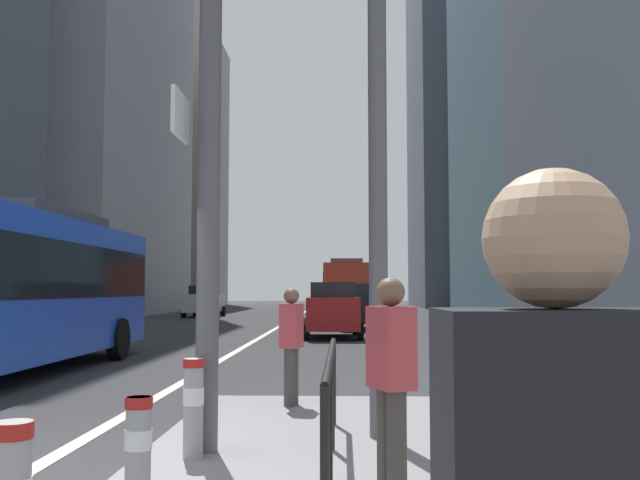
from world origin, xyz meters
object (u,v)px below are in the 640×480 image
pedestrian_far (291,341)px  traffic_signal_gantry (14,47)px  pedestrian_walking (391,375)px  car_receding_near (358,306)px  bollard_back (193,403)px  bollard_right (138,446)px  car_oncoming_mid (204,301)px  city_bus_red_distant (346,288)px  car_receding_far (332,309)px  city_bus_red_receding (346,287)px

pedestrian_far → traffic_signal_gantry: bearing=-133.7°
pedestrian_walking → pedestrian_far: (-1.05, 4.10, -0.04)m
car_receding_near → pedestrian_far: 20.82m
bollard_back → bollard_right: bearing=-92.6°
car_oncoming_mid → pedestrian_walking: bearing=-76.8°
car_oncoming_mid → bollard_back: size_ratio=4.77×
bollard_back → car_receding_near: bearing=85.2°
bollard_back → city_bus_red_distant: bearing=88.3°
city_bus_red_distant → car_receding_far: 37.43m
traffic_signal_gantry → car_oncoming_mid: bearing=98.3°
bollard_right → car_oncoming_mid: bearing=100.5°
city_bus_red_distant → pedestrian_far: (-0.98, -52.93, -0.83)m
car_receding_near → pedestrian_walking: size_ratio=2.55×
traffic_signal_gantry → bollard_right: bearing=-43.9°
car_receding_near → bollard_back: (-2.00, -23.73, -0.34)m
city_bus_red_receding → car_receding_far: (-0.56, -16.90, -0.85)m
traffic_signal_gantry → bollard_right: (1.83, -1.76, -3.52)m
car_receding_near → pedestrian_far: bearing=-93.6°
bollard_right → city_bus_red_receding: bearing=87.5°
city_bus_red_distant → bollard_right: city_bus_red_distant is taller
car_receding_near → city_bus_red_receding: bearing=92.2°
city_bus_red_receding → car_receding_far: bearing=-91.9°
city_bus_red_distant → pedestrian_walking: size_ratio=6.85×
traffic_signal_gantry → pedestrian_walking: 4.95m
city_bus_red_distant → bollard_back: 55.91m
city_bus_red_receding → city_bus_red_distant: bearing=89.7°
bollard_back → pedestrian_far: bearing=76.9°
city_bus_red_receding → bollard_right: (-1.62, -36.87, -1.25)m
car_oncoming_mid → bollard_right: bearing=-79.5°
car_oncoming_mid → pedestrian_far: (7.94, -34.19, 0.01)m
traffic_signal_gantry → bollard_right: size_ratio=7.71×
city_bus_red_distant → pedestrian_far: size_ratio=7.15×
city_bus_red_receding → city_bus_red_distant: (0.11, 20.51, 0.00)m
city_bus_red_distant → traffic_signal_gantry: size_ratio=1.86×
city_bus_red_receding → bollard_right: bearing=-92.5°
car_receding_near → city_bus_red_distant: bearing=90.6°
city_bus_red_distant → car_receding_near: bearing=-89.4°
bollard_right → car_receding_far: bearing=87.0°
car_receding_near → car_oncoming_mid: bearing=124.6°
city_bus_red_distant → bollard_right: size_ratio=14.32×
city_bus_red_distant → car_receding_far: bearing=-91.0°
car_receding_near → traffic_signal_gantry: 24.01m
city_bus_red_distant → pedestrian_walking: (0.08, -57.03, -0.79)m
city_bus_red_receding → traffic_signal_gantry: bearing=-95.6°
city_bus_red_receding → pedestrian_walking: (0.19, -36.52, -0.79)m
car_oncoming_mid → pedestrian_walking: (8.99, -38.29, 0.06)m
city_bus_red_receding → traffic_signal_gantry: (-3.45, -35.12, 2.27)m
bollard_back → pedestrian_walking: 2.12m
city_bus_red_receding → city_bus_red_distant: same height
pedestrian_walking → pedestrian_far: size_ratio=1.04×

